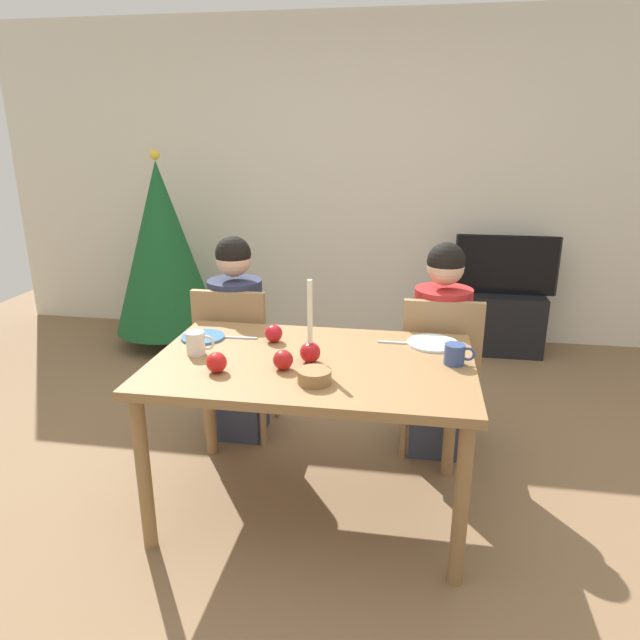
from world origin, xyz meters
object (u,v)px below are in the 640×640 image
(dining_table, at_px, (313,377))
(christmas_tree, at_px, (162,248))
(candle_centerpiece, at_px, (310,346))
(tv, at_px, (506,265))
(plate_left, at_px, (203,337))
(bowl_walnuts, at_px, (314,376))
(tv_stand, at_px, (500,322))
(person_right_child, at_px, (440,354))
(chair_left, at_px, (236,353))
(chair_right, at_px, (439,366))
(apple_near_candle, at_px, (283,360))
(person_left_child, at_px, (237,342))
(apple_by_right_mug, at_px, (217,362))
(mug_right, at_px, (455,354))
(plate_right, at_px, (433,343))
(mug_left, at_px, (196,343))
(apple_by_left_plate, at_px, (274,333))

(dining_table, bearing_deg, christmas_tree, 128.32)
(christmas_tree, relative_size, candle_centerpiece, 4.29)
(tv, distance_m, christmas_tree, 2.73)
(plate_left, relative_size, bowl_walnuts, 1.56)
(tv_stand, distance_m, plate_left, 2.76)
(person_right_child, height_order, tv_stand, person_right_child)
(chair_left, height_order, chair_right, same)
(person_right_child, xyz_separation_m, apple_near_candle, (-0.68, -0.76, 0.22))
(bowl_walnuts, bearing_deg, tv, 66.99)
(person_left_child, distance_m, candle_centerpiece, 0.90)
(apple_by_right_mug, bearing_deg, mug_right, 14.53)
(person_right_child, relative_size, tv, 1.48)
(mug_right, relative_size, apple_by_right_mug, 1.52)
(person_right_child, height_order, plate_right, person_right_child)
(tv, xyz_separation_m, mug_left, (-1.65, -2.31, 0.09))
(christmas_tree, xyz_separation_m, bowl_walnuts, (1.63, -2.24, -0.04))
(plate_right, relative_size, bowl_walnuts, 1.76)
(apple_near_candle, bearing_deg, person_right_child, 48.28)
(tv, distance_m, bowl_walnuts, 2.76)
(dining_table, xyz_separation_m, candle_centerpiece, (-0.01, -0.03, 0.16))
(christmas_tree, xyz_separation_m, apple_by_left_plate, (1.36, -1.81, -0.03))
(mug_right, distance_m, apple_by_left_plate, 0.85)
(chair_right, xyz_separation_m, christmas_tree, (-2.16, 1.40, 0.31))
(chair_right, bearing_deg, plate_left, -160.04)
(christmas_tree, bearing_deg, bowl_walnuts, -53.89)
(dining_table, distance_m, apple_by_left_plate, 0.32)
(chair_left, xyz_separation_m, bowl_walnuts, (0.60, -0.84, 0.27))
(candle_centerpiece, bearing_deg, tv, 64.03)
(mug_right, bearing_deg, candle_centerpiece, -172.45)
(person_right_child, bearing_deg, christmas_tree, 147.74)
(person_left_child, xyz_separation_m, apple_by_right_mug, (0.18, -0.84, 0.22))
(dining_table, bearing_deg, tv_stand, 63.88)
(bowl_walnuts, distance_m, apple_near_candle, 0.19)
(person_right_child, relative_size, plate_left, 5.55)
(chair_right, xyz_separation_m, candle_centerpiece, (-0.58, -0.63, 0.31))
(mug_left, relative_size, apple_by_left_plate, 1.55)
(mug_right, bearing_deg, chair_left, 154.56)
(mug_left, distance_m, bowl_walnuts, 0.62)
(tv, height_order, christmas_tree, christmas_tree)
(dining_table, height_order, apple_by_right_mug, apple_by_right_mug)
(chair_left, bearing_deg, person_left_child, 90.00)
(person_left_child, relative_size, person_right_child, 1.00)
(candle_centerpiece, bearing_deg, person_right_child, 48.81)
(apple_by_left_plate, bearing_deg, mug_right, -9.69)
(person_right_child, bearing_deg, tv_stand, 71.66)
(christmas_tree, distance_m, apple_by_right_mug, 2.52)
(bowl_walnuts, height_order, apple_near_candle, apple_near_candle)
(chair_left, xyz_separation_m, tv, (1.68, 1.69, 0.20))
(mug_right, distance_m, bowl_walnuts, 0.63)
(chair_left, distance_m, plate_left, 0.48)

